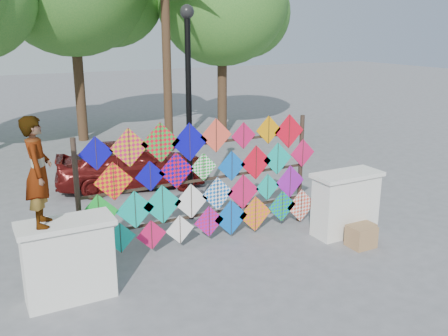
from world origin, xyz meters
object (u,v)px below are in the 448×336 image
(vendor_woman, at_px, (38,172))
(sedan, at_px, (132,163))
(kite_rack, at_px, (208,182))
(lamppost, at_px, (189,95))

(vendor_woman, xyz_separation_m, sedan, (2.86, 4.91, -1.43))
(kite_rack, relative_size, vendor_woman, 3.09)
(sedan, bearing_deg, kite_rack, -164.31)
(vendor_woman, relative_size, sedan, 0.42)
(vendor_woman, height_order, lamppost, lamppost)
(kite_rack, relative_size, lamppost, 1.11)
(kite_rack, distance_m, sedan, 4.03)
(kite_rack, height_order, lamppost, lamppost)
(kite_rack, xyz_separation_m, vendor_woman, (-3.10, -0.93, 0.87))
(sedan, bearing_deg, lamppost, -158.57)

